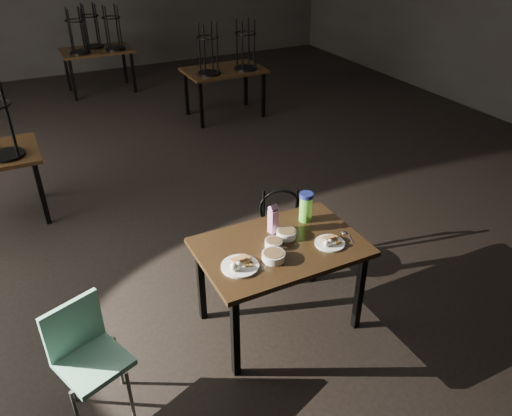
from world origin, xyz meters
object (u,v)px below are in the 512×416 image
main_table (280,254)px  bentwood_chair (281,228)px  school_chair (86,351)px  juice_carton (273,219)px  water_bottle (306,207)px

main_table → bentwood_chair: (0.32, 0.55, -0.19)m
school_chair → bentwood_chair: bearing=0.9°
main_table → juice_carton: size_ratio=5.03×
main_table → school_chair: size_ratio=1.46×
juice_carton → school_chair: (-1.48, -0.33, -0.36)m
main_table → bentwood_chair: 0.67m
water_bottle → main_table: bearing=-148.0°
main_table → bentwood_chair: size_ratio=1.49×
main_table → bentwood_chair: bearing=60.0°
main_table → school_chair: school_chair is taller
main_table → school_chair: bearing=-174.2°
bentwood_chair → school_chair: (-1.77, -0.70, 0.02)m
main_table → water_bottle: 0.45m
main_table → water_bottle: (0.34, 0.21, 0.20)m
main_table → bentwood_chair: bentwood_chair is taller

